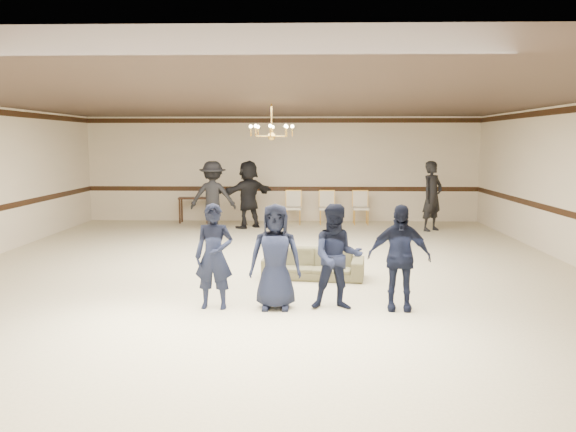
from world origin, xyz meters
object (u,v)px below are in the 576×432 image
chandelier (271,120)px  console_table (194,210)px  settee (314,264)px  adult_right (432,196)px  adult_left (213,197)px  banquet_chair_left (293,208)px  boy_a (214,256)px  banquet_chair_right (361,208)px  boy_d (399,257)px  adult_mid (248,194)px  boy_c (337,257)px  banquet_chair_mid (327,208)px  boy_b (275,257)px

chandelier → console_table: bearing=115.8°
settee → adult_right: 6.64m
adult_left → console_table: size_ratio=2.07×
chandelier → banquet_chair_left: (0.35, 5.29, -2.38)m
banquet_chair_left → adult_left: bearing=-143.5°
console_table → boy_a: bearing=-82.4°
banquet_chair_left → settee: bearing=-83.7°
boy_a → adult_left: (-1.16, 7.33, 0.18)m
chandelier → settee: size_ratio=0.52×
chandelier → banquet_chair_right: size_ratio=0.96×
boy_d → adult_mid: (-2.96, 8.03, 0.18)m
adult_mid → boy_c: bearing=64.9°
adult_right → chandelier: bearing=-175.0°
boy_d → banquet_chair_right: bearing=93.0°
settee → adult_left: (-2.65, 5.39, 0.70)m
adult_mid → banquet_chair_right: bearing=153.9°
banquet_chair_right → console_table: (-5.00, 0.20, -0.10)m
settee → console_table: 7.88m
chandelier → adult_left: 4.64m
adult_right → console_table: 7.00m
boy_a → banquet_chair_mid: bearing=80.1°
boy_b → console_table: (-2.90, 9.01, -0.39)m
boy_c → console_table: 9.79m
banquet_chair_left → console_table: bearing=178.4°
adult_right → banquet_chair_right: size_ratio=1.96×
chandelier → boy_c: bearing=-72.0°
boy_a → banquet_chair_left: size_ratio=1.58×
adult_right → boy_c: bearing=-151.2°
boy_c → boy_d: bearing=-1.2°
chandelier → banquet_chair_mid: (1.35, 5.29, -2.38)m
console_table → chandelier: bearing=-69.1°
boy_c → settee: bearing=97.8°
boy_a → adult_right: size_ratio=0.81×
adult_right → adult_left: bearing=143.3°
chandelier → boy_d: size_ratio=0.61×
console_table → boy_b: bearing=-77.1°
adult_mid → adult_left: bearing=-1.6°
boy_d → console_table: boy_d is taller
boy_c → banquet_chair_right: boy_c is taller
boy_c → settee: (-0.31, 1.94, -0.51)m
console_table → banquet_chair_mid: bearing=-7.8°
boy_d → banquet_chair_left: bearing=105.9°
boy_a → boy_d: same height
settee → adult_left: adult_left is taller
boy_b → banquet_chair_mid: size_ratio=1.58×
banquet_chair_mid → settee: bearing=-93.6°
boy_b → boy_c: (0.90, 0.00, 0.00)m
boy_c → adult_mid: bearing=103.2°
adult_right → banquet_chair_right: bearing=107.8°
banquet_chair_left → console_table: 3.01m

